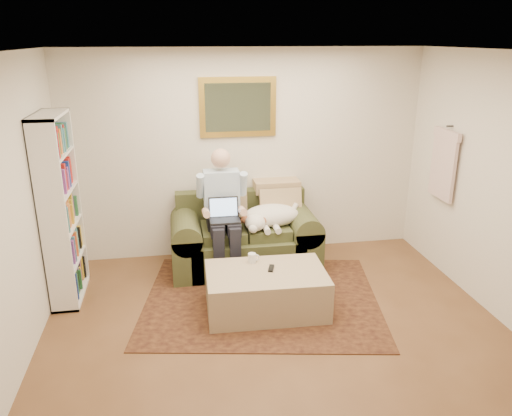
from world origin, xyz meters
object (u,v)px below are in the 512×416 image
object	(u,v)px
laptop	(224,214)
seated_man	(224,215)
bookshelf	(60,210)
coffee_mug	(252,258)
sleeping_dog	(271,215)
ottoman	(266,291)
sofa	(244,243)

from	to	relation	value
laptop	seated_man	bearing A→B (deg)	90.00
seated_man	bookshelf	bearing A→B (deg)	-171.61
seated_man	coffee_mug	distance (m)	0.77
seated_man	coffee_mug	world-z (taller)	seated_man
laptop	sleeping_dog	world-z (taller)	laptop
seated_man	laptop	size ratio (longest dim) A/B	4.33
laptop	ottoman	distance (m)	1.08
ottoman	seated_man	bearing A→B (deg)	109.30
sofa	coffee_mug	world-z (taller)	sofa
sleeping_dog	ottoman	world-z (taller)	sleeping_dog
ottoman	bookshelf	world-z (taller)	bookshelf
ottoman	coffee_mug	world-z (taller)	coffee_mug
seated_man	laptop	distance (m)	0.08
sleeping_dog	coffee_mug	size ratio (longest dim) A/B	7.29
seated_man	ottoman	distance (m)	1.12
coffee_mug	seated_man	bearing A→B (deg)	107.73
coffee_mug	bookshelf	world-z (taller)	bookshelf
sleeping_dog	bookshelf	xyz separation A→B (m)	(-2.32, -0.33, 0.32)
seated_man	ottoman	xyz separation A→B (m)	(0.33, -0.94, -0.52)
seated_man	laptop	world-z (taller)	seated_man
sleeping_dog	bookshelf	bearing A→B (deg)	-171.93
bookshelf	coffee_mug	bearing A→B (deg)	-12.56
sofa	bookshelf	bearing A→B (deg)	-168.20
coffee_mug	sleeping_dog	bearing A→B (deg)	64.70
ottoman	coffee_mug	bearing A→B (deg)	113.59
seated_man	bookshelf	size ratio (longest dim) A/B	0.74
seated_man	bookshelf	distance (m)	1.77
sofa	bookshelf	size ratio (longest dim) A/B	0.89
ottoman	bookshelf	xyz separation A→B (m)	(-2.07, 0.68, 0.78)
ottoman	bookshelf	bearing A→B (deg)	161.74
bookshelf	ottoman	bearing A→B (deg)	-18.26
sleeping_dog	ottoman	distance (m)	1.14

